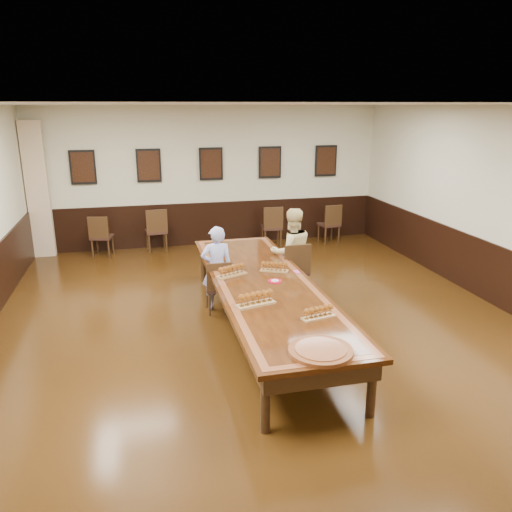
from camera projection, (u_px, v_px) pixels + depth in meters
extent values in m
cube|color=black|center=(264.00, 331.00, 7.38)|extent=(8.00, 10.00, 0.02)
cube|color=white|center=(265.00, 104.00, 6.44)|extent=(8.00, 10.00, 0.02)
cube|color=beige|center=(211.00, 177.00, 11.57)|extent=(8.00, 0.02, 3.20)
cube|color=beige|center=(512.00, 211.00, 7.80)|extent=(0.02, 10.00, 3.20)
imported|color=#5365D1|center=(217.00, 268.00, 7.96)|extent=(0.51, 0.34, 1.38)
imported|color=beige|center=(292.00, 252.00, 8.57)|extent=(0.78, 0.62, 1.53)
cube|color=#ED4FA8|center=(297.00, 272.00, 7.59)|extent=(0.07, 0.14, 0.01)
cube|color=tan|center=(38.00, 190.00, 10.61)|extent=(0.45, 0.18, 2.90)
cube|color=black|center=(212.00, 223.00, 11.86)|extent=(7.98, 0.04, 1.00)
cube|color=black|center=(501.00, 278.00, 8.12)|extent=(0.04, 9.98, 1.00)
cube|color=black|center=(264.00, 284.00, 7.17)|extent=(1.40, 5.00, 0.06)
cube|color=brown|center=(264.00, 282.00, 7.16)|extent=(1.28, 4.88, 0.00)
cube|color=black|center=(264.00, 282.00, 7.16)|extent=(1.10, 4.70, 0.00)
cube|color=black|center=(264.00, 294.00, 7.21)|extent=(1.25, 4.85, 0.18)
cylinder|color=black|center=(265.00, 402.00, 4.99)|extent=(0.10, 0.10, 0.69)
cylinder|color=black|center=(372.00, 387.00, 5.24)|extent=(0.10, 0.10, 0.69)
cylinder|color=black|center=(203.00, 264.00, 9.30)|extent=(0.10, 0.10, 0.69)
cylinder|color=black|center=(263.00, 260.00, 9.56)|extent=(0.10, 0.10, 0.69)
cube|color=black|center=(83.00, 167.00, 10.80)|extent=(0.54, 0.03, 0.74)
cube|color=black|center=(83.00, 167.00, 10.78)|extent=(0.46, 0.01, 0.64)
cube|color=black|center=(149.00, 165.00, 11.11)|extent=(0.54, 0.03, 0.74)
cube|color=black|center=(149.00, 166.00, 11.09)|extent=(0.46, 0.01, 0.64)
cube|color=black|center=(211.00, 164.00, 11.42)|extent=(0.54, 0.03, 0.74)
cube|color=black|center=(211.00, 164.00, 11.40)|extent=(0.46, 0.01, 0.64)
cube|color=black|center=(270.00, 162.00, 11.73)|extent=(0.54, 0.03, 0.74)
cube|color=black|center=(270.00, 162.00, 11.72)|extent=(0.46, 0.01, 0.64)
cube|color=black|center=(326.00, 161.00, 12.04)|extent=(0.54, 0.03, 0.74)
cube|color=black|center=(326.00, 161.00, 12.03)|extent=(0.46, 0.01, 0.64)
cube|color=olive|center=(232.00, 275.00, 7.41)|extent=(0.49, 0.33, 0.03)
cube|color=olive|center=(274.00, 271.00, 7.62)|extent=(0.44, 0.30, 0.03)
cube|color=olive|center=(256.00, 304.00, 6.33)|extent=(0.54, 0.28, 0.03)
cube|color=olive|center=(318.00, 317.00, 5.95)|extent=(0.44, 0.22, 0.03)
cylinder|color=#B60C2B|center=(275.00, 281.00, 7.18)|extent=(0.20, 0.20, 0.02)
cylinder|color=silver|center=(275.00, 280.00, 7.17)|extent=(0.11, 0.11, 0.01)
cylinder|color=#542610|center=(321.00, 351.00, 5.11)|extent=(0.70, 0.70, 0.04)
cylinder|color=brown|center=(321.00, 349.00, 5.11)|extent=(0.56, 0.56, 0.01)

